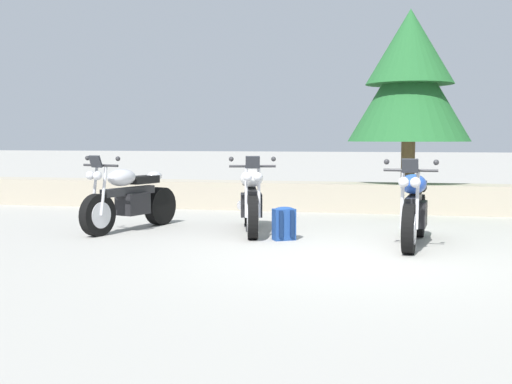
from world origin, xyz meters
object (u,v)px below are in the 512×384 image
at_px(motorcycle_blue_far_right, 414,209).
at_px(rider_backpack, 284,223).
at_px(motorcycle_silver_near_left, 129,199).
at_px(motorcycle_white_centre, 251,200).
at_px(pine_tree_far_left, 410,78).

xyz_separation_m(motorcycle_blue_far_right, rider_backpack, (-1.76, 0.05, -0.24)).
height_order(motorcycle_silver_near_left, motorcycle_blue_far_right, same).
bearing_deg(rider_backpack, motorcycle_white_centre, 133.65).
xyz_separation_m(motorcycle_silver_near_left, motorcycle_white_centre, (1.89, 0.21, 0.00)).
bearing_deg(motorcycle_white_centre, motorcycle_silver_near_left, -173.71).
bearing_deg(pine_tree_far_left, motorcycle_white_centre, -124.72).
height_order(motorcycle_blue_far_right, rider_backpack, motorcycle_blue_far_right).
xyz_separation_m(motorcycle_white_centre, motorcycle_blue_far_right, (2.38, -0.69, 0.00)).
relative_size(motorcycle_white_centre, rider_backpack, 4.33).
bearing_deg(motorcycle_silver_near_left, rider_backpack, -9.88).
bearing_deg(rider_backpack, motorcycle_silver_near_left, 170.12).
height_order(rider_backpack, pine_tree_far_left, pine_tree_far_left).
relative_size(motorcycle_silver_near_left, pine_tree_far_left, 0.60).
relative_size(motorcycle_silver_near_left, motorcycle_white_centre, 0.99).
xyz_separation_m(motorcycle_white_centre, rider_backpack, (0.61, -0.64, -0.24)).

